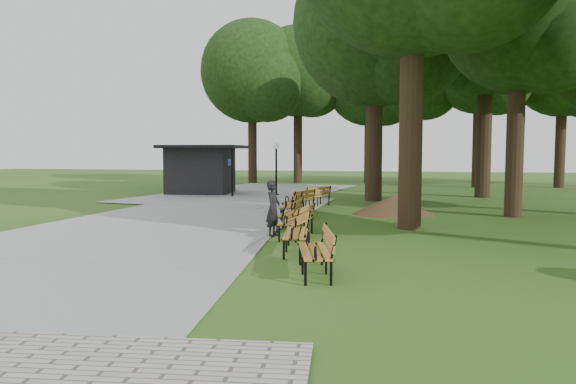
% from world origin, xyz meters
% --- Properties ---
extents(ground, '(100.00, 100.00, 0.00)m').
position_xyz_m(ground, '(0.00, 0.00, 0.00)').
color(ground, '#2B5317').
rests_on(ground, ground).
extents(path, '(12.00, 38.00, 0.06)m').
position_xyz_m(path, '(-4.00, 3.00, 0.03)').
color(path, '#949496').
rests_on(path, ground).
extents(person, '(0.42, 0.59, 1.52)m').
position_xyz_m(person, '(-0.05, -0.71, 0.76)').
color(person, black).
rests_on(person, ground).
extents(kiosk, '(4.51, 4.00, 2.66)m').
position_xyz_m(kiosk, '(-7.37, 12.77, 1.33)').
color(kiosk, black).
rests_on(kiosk, ground).
extents(lamp_post, '(0.32, 0.32, 2.79)m').
position_xyz_m(lamp_post, '(-3.03, 12.39, 2.03)').
color(lamp_post, black).
rests_on(lamp_post, ground).
extents(dirt_mound, '(2.53, 2.53, 0.71)m').
position_xyz_m(dirt_mound, '(3.07, 5.07, 0.35)').
color(dirt_mound, '#47301C').
rests_on(dirt_mound, ground).
extents(bench_0, '(1.07, 2.00, 0.88)m').
position_xyz_m(bench_0, '(1.75, -4.92, 0.44)').
color(bench_0, '#B16E28').
rests_on(bench_0, ground).
extents(bench_1, '(0.91, 1.97, 0.88)m').
position_xyz_m(bench_1, '(0.99, -2.84, 0.44)').
color(bench_1, '#B16E28').
rests_on(bench_1, ground).
extents(bench_2, '(0.80, 1.95, 0.88)m').
position_xyz_m(bench_2, '(0.60, -0.76, 0.44)').
color(bench_2, '#B16E28').
rests_on(bench_2, ground).
extents(bench_3, '(0.72, 1.92, 0.88)m').
position_xyz_m(bench_3, '(0.08, 0.80, 0.44)').
color(bench_3, '#B16E28').
rests_on(bench_3, ground).
extents(bench_4, '(0.77, 1.94, 0.88)m').
position_xyz_m(bench_4, '(-0.38, 3.27, 0.44)').
color(bench_4, '#B16E28').
rests_on(bench_4, ground).
extents(bench_5, '(1.17, 2.00, 0.88)m').
position_xyz_m(bench_5, '(-0.45, 5.05, 0.44)').
color(bench_5, '#B16E28').
rests_on(bench_5, ground).
extents(bench_6, '(1.43, 1.98, 0.88)m').
position_xyz_m(bench_6, '(-0.22, 7.20, 0.44)').
color(bench_6, '#B16E28').
rests_on(bench_6, ground).
extents(lawn_tree_1, '(5.33, 5.33, 9.70)m').
position_xyz_m(lawn_tree_1, '(7.24, 5.30, 6.98)').
color(lawn_tree_1, black).
rests_on(lawn_tree_1, ground).
extents(lawn_tree_2, '(7.61, 7.61, 11.99)m').
position_xyz_m(lawn_tree_2, '(2.10, 10.55, 8.14)').
color(lawn_tree_2, black).
rests_on(lawn_tree_2, ground).
extents(lawn_tree_4, '(7.51, 7.51, 12.62)m').
position_xyz_m(lawn_tree_4, '(7.42, 13.64, 8.81)').
color(lawn_tree_4, black).
rests_on(lawn_tree_4, ground).
extents(tree_backdrop, '(35.43, 10.23, 16.42)m').
position_xyz_m(tree_backdrop, '(6.71, 22.96, 8.21)').
color(tree_backdrop, black).
rests_on(tree_backdrop, ground).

